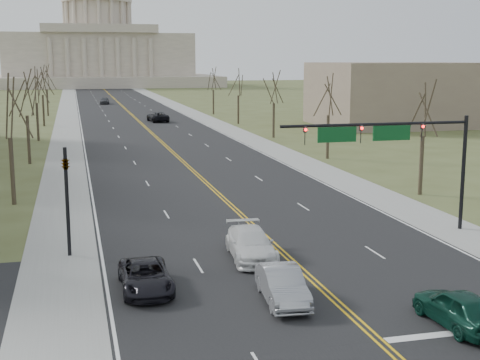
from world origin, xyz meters
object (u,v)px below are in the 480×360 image
signal_mast (390,141)px  car_far_nb (158,117)px  car_sb_inner_lead (282,285)px  car_sb_inner_second (251,244)px  signal_left (67,189)px  car_far_sb (105,101)px  car_nb_inner_lead (459,308)px  car_sb_outer_lead (146,276)px

signal_mast → car_far_nb: 77.91m
car_sb_inner_lead → car_far_nb: (5.40, 87.18, 0.06)m
signal_mast → car_sb_inner_second: bearing=-162.9°
signal_mast → car_far_nb: (-4.38, 77.63, -4.91)m
signal_left → car_sb_inner_lead: bearing=-46.2°
car_far_sb → car_sb_inner_second: bearing=-81.7°
car_nb_inner_lead → car_sb_inner_lead: 7.46m
car_sb_outer_lead → car_far_nb: 84.98m
car_far_nb → car_far_sb: bearing=-89.4°
car_nb_inner_lead → car_far_sb: (-7.22, 139.14, 0.04)m
car_sb_inner_lead → car_far_nb: bearing=91.0°
car_nb_inner_lead → car_sb_inner_lead: bearing=-39.2°
signal_left → car_nb_inner_lead: size_ratio=1.30×
signal_mast → car_sb_outer_lead: 17.60m
signal_left → car_sb_inner_second: signal_left is taller
car_sb_outer_lead → car_sb_inner_second: (6.06, 3.72, 0.12)m
car_sb_inner_second → signal_left: bearing=167.5°
signal_left → car_sb_inner_second: 10.35m
car_sb_inner_lead → car_sb_inner_second: 6.65m
signal_mast → car_sb_outer_lead: signal_mast is taller
car_nb_inner_lead → car_sb_inner_second: bearing=-65.9°
car_sb_inner_second → car_far_nb: 80.69m
car_sb_inner_second → car_far_sb: 128.10m
car_sb_inner_lead → car_far_sb: bearing=95.0°
signal_mast → car_nb_inner_lead: size_ratio=2.62×
car_nb_inner_lead → car_far_nb: car_far_nb is taller
car_nb_inner_lead → car_sb_inner_lead: (-6.02, 4.40, -0.01)m
signal_mast → car_nb_inner_lead: 15.28m
signal_mast → car_sb_outer_lead: size_ratio=2.47×
car_far_sb → signal_left: bearing=-86.0°
car_sb_inner_lead → signal_left: bearing=138.4°
car_nb_inner_lead → car_sb_inner_lead: size_ratio=0.98×
signal_mast → car_sb_inner_second: (-9.44, -2.90, -4.95)m
car_sb_outer_lead → car_sb_inner_second: bearing=31.2°
signal_left → car_sb_inner_lead: 13.56m
car_sb_inner_lead → car_far_nb: car_far_nb is taller
car_sb_inner_lead → car_far_sb: (-1.19, 134.73, 0.05)m
signal_mast → car_far_sb: signal_mast is taller
car_sb_outer_lead → car_far_nb: size_ratio=0.81×
signal_left → car_sb_inner_lead: signal_left is taller
car_nb_inner_lead → car_far_sb: size_ratio=0.95×
signal_left → car_nb_inner_lead: (15.19, -13.95, -2.92)m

